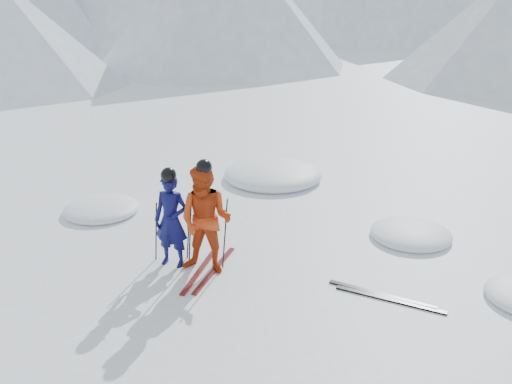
{
  "coord_description": "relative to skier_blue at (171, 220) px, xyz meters",
  "views": [
    {
      "loc": [
        -1.62,
        -8.52,
        4.46
      ],
      "look_at": [
        -1.66,
        0.5,
        1.1
      ],
      "focal_mm": 38.0,
      "sensor_mm": 36.0,
      "label": 1
    }
  ],
  "objects": [
    {
      "name": "ski_loose_b",
      "position": [
        3.49,
        -1.17,
        -0.81
      ],
      "size": [
        1.56,
        0.84,
        0.03
      ],
      "primitive_type": "cube",
      "rotation": [
        0.0,
        0.0,
        1.11
      ],
      "color": "black",
      "rests_on": "ground"
    },
    {
      "name": "ski_worn_left",
      "position": [
        0.49,
        -0.23,
        -0.81
      ],
      "size": [
        0.5,
        1.67,
        0.03
      ],
      "primitive_type": "cube",
      "rotation": [
        0.0,
        0.0,
        -0.25
      ],
      "color": "black",
      "rests_on": "ground"
    },
    {
      "name": "pole_blue_left",
      "position": [
        -0.3,
        0.15,
        -0.28
      ],
      "size": [
        0.11,
        0.08,
        1.1
      ],
      "primitive_type": "cylinder",
      "rotation": [
        0.05,
        0.08,
        0.0
      ],
      "color": "black",
      "rests_on": "ground"
    },
    {
      "name": "skier_blue",
      "position": [
        0.0,
        0.0,
        0.0
      ],
      "size": [
        0.69,
        0.56,
        1.65
      ],
      "primitive_type": "imported",
      "rotation": [
        0.0,
        0.0,
        -0.31
      ],
      "color": "#0B0C46",
      "rests_on": "ground"
    },
    {
      "name": "ground",
      "position": [
        3.08,
        0.15,
        -0.83
      ],
      "size": [
        160.0,
        160.0,
        0.0
      ],
      "primitive_type": "plane",
      "color": "white",
      "rests_on": "ground"
    },
    {
      "name": "pole_red_right",
      "position": [
        0.91,
        -0.08,
        -0.21
      ],
      "size": [
        0.12,
        0.09,
        1.24
      ],
      "primitive_type": "cylinder",
      "rotation": [
        -0.05,
        0.08,
        0.0
      ],
      "color": "black",
      "rests_on": "ground"
    },
    {
      "name": "ski_loose_a",
      "position": [
        3.39,
        -1.02,
        -0.81
      ],
      "size": [
        1.54,
        0.89,
        0.03
      ],
      "primitive_type": "cube",
      "rotation": [
        0.0,
        0.0,
        1.08
      ],
      "color": "black",
      "rests_on": "ground"
    },
    {
      "name": "snow_lumps",
      "position": [
        1.98,
        3.14,
        -0.83
      ],
      "size": [
        9.01,
        7.6,
        0.54
      ],
      "color": "white",
      "rests_on": "ground"
    },
    {
      "name": "ski_worn_right",
      "position": [
        0.73,
        -0.23,
        -0.81
      ],
      "size": [
        0.61,
        1.64,
        0.03
      ],
      "primitive_type": "cube",
      "rotation": [
        0.0,
        0.0,
        -0.32
      ],
      "color": "black",
      "rests_on": "ground"
    },
    {
      "name": "pole_red_left",
      "position": [
        0.31,
        0.02,
        -0.21
      ],
      "size": [
        0.12,
        0.1,
        1.24
      ],
      "primitive_type": "cylinder",
      "rotation": [
        0.06,
        0.08,
        0.0
      ],
      "color": "black",
      "rests_on": "ground"
    },
    {
      "name": "pole_blue_right",
      "position": [
        0.25,
        0.25,
        -0.28
      ],
      "size": [
        0.11,
        0.07,
        1.1
      ],
      "primitive_type": "cylinder",
      "rotation": [
        -0.04,
        0.08,
        0.0
      ],
      "color": "black",
      "rests_on": "ground"
    },
    {
      "name": "skier_red",
      "position": [
        0.61,
        -0.23,
        0.11
      ],
      "size": [
        1.07,
        0.93,
        1.86
      ],
      "primitive_type": "imported",
      "rotation": [
        0.0,
        0.0,
        -0.28
      ],
      "color": "#BB360F",
      "rests_on": "ground"
    }
  ]
}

